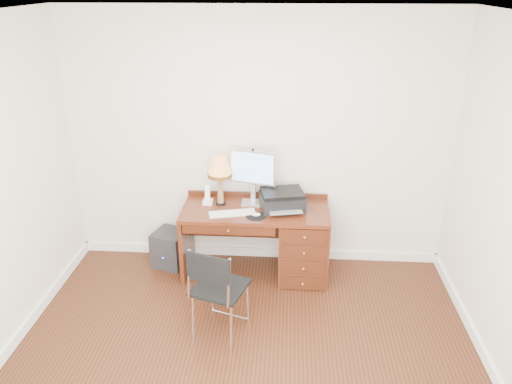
# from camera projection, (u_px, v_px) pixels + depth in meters

# --- Properties ---
(ground) EXTENTS (4.00, 4.00, 0.00)m
(ground) POSITION_uv_depth(u_px,v_px,m) (244.00, 364.00, 4.11)
(ground) COLOR black
(ground) RESTS_ON ground
(room_shell) EXTENTS (4.00, 4.00, 4.00)m
(room_shell) POSITION_uv_depth(u_px,v_px,m) (250.00, 312.00, 4.66)
(room_shell) COLOR silver
(room_shell) RESTS_ON ground
(desk) EXTENTS (1.50, 0.67, 0.75)m
(desk) POSITION_uv_depth(u_px,v_px,m) (286.00, 239.00, 5.21)
(desk) COLOR #562312
(desk) RESTS_ON ground
(monitor) EXTENTS (0.49, 0.22, 0.57)m
(monitor) POSITION_uv_depth(u_px,v_px,m) (252.00, 170.00, 5.10)
(monitor) COLOR silver
(monitor) RESTS_ON desk
(keyboard) EXTENTS (0.48, 0.24, 0.02)m
(keyboard) POSITION_uv_depth(u_px,v_px,m) (232.00, 213.00, 4.98)
(keyboard) COLOR white
(keyboard) RESTS_ON desk
(mouse_pad) EXTENTS (0.20, 0.20, 0.04)m
(mouse_pad) POSITION_uv_depth(u_px,v_px,m) (256.00, 215.00, 4.92)
(mouse_pad) COLOR black
(mouse_pad) RESTS_ON desk
(printer) EXTENTS (0.49, 0.42, 0.19)m
(printer) POSITION_uv_depth(u_px,v_px,m) (282.00, 200.00, 5.07)
(printer) COLOR black
(printer) RESTS_ON desk
(leg_lamp) EXTENTS (0.25, 0.25, 0.52)m
(leg_lamp) POSITION_uv_depth(u_px,v_px,m) (220.00, 170.00, 5.05)
(leg_lamp) COLOR black
(leg_lamp) RESTS_ON desk
(phone) EXTENTS (0.10, 0.10, 0.21)m
(phone) POSITION_uv_depth(u_px,v_px,m) (208.00, 198.00, 5.18)
(phone) COLOR white
(phone) RESTS_ON desk
(pen_cup) EXTENTS (0.08, 0.08, 0.10)m
(pen_cup) POSITION_uv_depth(u_px,v_px,m) (295.00, 199.00, 5.19)
(pen_cup) COLOR black
(pen_cup) RESTS_ON desk
(chair) EXTENTS (0.53, 0.54, 0.90)m
(chair) POSITION_uv_depth(u_px,v_px,m) (219.00, 285.00, 4.19)
(chair) COLOR black
(chair) RESTS_ON ground
(equipment_box) EXTENTS (0.42, 0.42, 0.39)m
(equipment_box) POSITION_uv_depth(u_px,v_px,m) (171.00, 248.00, 5.46)
(equipment_box) COLOR black
(equipment_box) RESTS_ON ground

